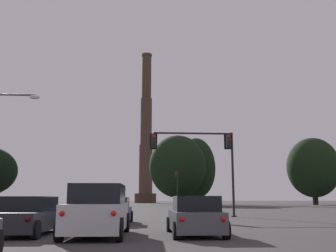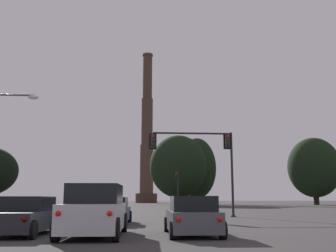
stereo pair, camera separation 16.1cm
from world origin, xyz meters
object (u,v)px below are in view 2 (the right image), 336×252
(sedan_center_lane_front, at_px, (111,211))
(traffic_light_far_right, at_px, (177,183))
(suv_center_lane_second, at_px, (95,211))
(traffic_light_overhead_right, at_px, (204,151))
(hatchback_right_lane_second, at_px, (192,217))
(sedan_left_lane_second, at_px, (26,217))
(smokestack, at_px, (147,142))

(sedan_center_lane_front, height_order, traffic_light_far_right, traffic_light_far_right)
(suv_center_lane_second, xyz_separation_m, traffic_light_overhead_right, (6.60, 15.00, 4.07))
(suv_center_lane_second, distance_m, hatchback_right_lane_second, 3.59)
(sedan_left_lane_second, bearing_deg, suv_center_lane_second, -16.00)
(sedan_left_lane_second, distance_m, smokestack, 121.25)
(sedan_left_lane_second, xyz_separation_m, traffic_light_overhead_right, (9.33, 14.09, 4.30))
(hatchback_right_lane_second, distance_m, traffic_light_far_right, 52.77)
(sedan_left_lane_second, xyz_separation_m, smokestack, (6.82, 119.39, 20.06))
(traffic_light_overhead_right, bearing_deg, hatchback_right_lane_second, -101.42)
(traffic_light_far_right, bearing_deg, sedan_left_lane_second, -101.81)
(traffic_light_far_right, bearing_deg, suv_center_lane_second, -98.73)
(sedan_left_lane_second, distance_m, traffic_light_far_right, 52.87)
(smokestack, bearing_deg, hatchback_right_lane_second, -90.24)
(suv_center_lane_second, xyz_separation_m, sedan_left_lane_second, (-2.73, 0.91, -0.23))
(suv_center_lane_second, distance_m, traffic_light_far_right, 53.27)
(sedan_center_lane_front, relative_size, traffic_light_overhead_right, 0.72)
(hatchback_right_lane_second, bearing_deg, sedan_center_lane_front, 116.53)
(sedan_center_lane_front, bearing_deg, traffic_light_overhead_right, 52.59)
(sedan_left_lane_second, height_order, traffic_light_far_right, traffic_light_far_right)
(sedan_center_lane_front, bearing_deg, hatchback_right_lane_second, -61.58)
(suv_center_lane_second, xyz_separation_m, smokestack, (4.09, 120.30, 19.83))
(sedan_center_lane_front, relative_size, smokestack, 0.09)
(suv_center_lane_second, height_order, smokestack, smokestack)
(sedan_left_lane_second, bearing_deg, traffic_light_overhead_right, 59.00)
(suv_center_lane_second, bearing_deg, hatchback_right_lane_second, 3.04)
(smokestack, bearing_deg, sedan_left_lane_second, -93.27)
(hatchback_right_lane_second, bearing_deg, sedan_left_lane_second, 173.04)
(suv_center_lane_second, bearing_deg, sedan_left_lane_second, 163.24)
(traffic_light_far_right, relative_size, smokestack, 0.11)
(traffic_light_overhead_right, bearing_deg, sedan_left_lane_second, -123.50)
(smokestack, bearing_deg, suv_center_lane_second, -91.95)
(sedan_left_lane_second, bearing_deg, smokestack, 89.24)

